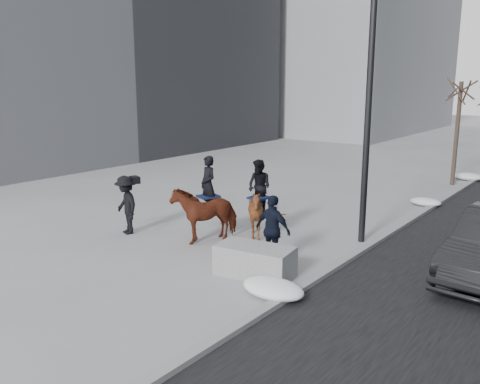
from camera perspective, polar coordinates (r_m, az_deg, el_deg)
The scene contains 10 objects.
ground at distance 13.44m, azimuth -3.14°, elevation -7.14°, with size 120.00×120.00×0.00m, color gray.
curb at distance 20.77m, azimuth 21.86°, elevation -0.78°, with size 0.25×90.00×0.12m, color gray.
planter at distance 12.02m, azimuth 1.67°, elevation -7.74°, with size 1.80×0.90×0.72m, color #969799.
tree_near at distance 23.81m, azimuth 23.20°, elevation 6.58°, with size 1.20×1.20×4.93m, color #33241E, non-canonical shape.
mounted_left at distance 14.58m, azimuth -3.89°, elevation -1.89°, with size 1.45×2.04×2.41m.
mounted_right at distance 14.66m, azimuth 1.89°, elevation -1.71°, with size 1.34×1.47×2.28m.
feeder at distance 12.63m, azimuth 3.72°, elevation -4.27°, with size 1.06×0.89×1.75m.
camera_crew at distance 15.44m, azimuth -12.66°, elevation -1.39°, with size 1.29×1.00×1.75m.
lamppost at distance 14.42m, azimuth 14.76°, elevation 14.02°, with size 0.25×1.98×9.09m.
snow_piles at distance 17.52m, azimuth 17.73°, elevation -2.46°, with size 1.43×16.90×0.36m.
Camera 1 is at (8.26, -9.59, 4.53)m, focal length 38.00 mm.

